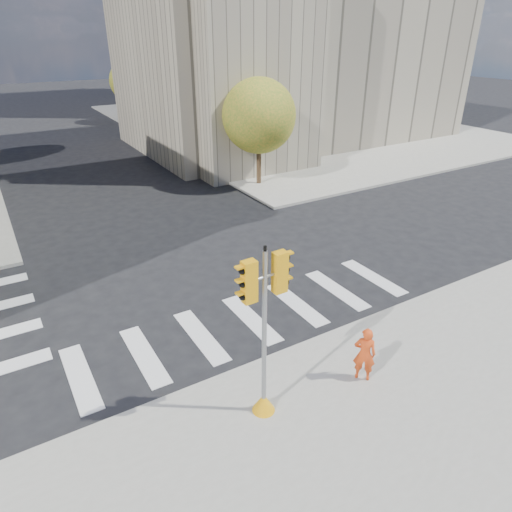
{
  "coord_description": "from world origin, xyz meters",
  "views": [
    {
      "loc": [
        -6.34,
        -12.69,
        8.51
      ],
      "look_at": [
        0.25,
        -1.73,
        2.1
      ],
      "focal_mm": 32.0,
      "sensor_mm": 36.0,
      "label": 1
    }
  ],
  "objects_px": {
    "lamp_near": "(233,97)",
    "photographer": "(365,354)",
    "traffic_signal": "(264,348)",
    "lamp_far": "(156,79)"
  },
  "relations": [
    {
      "from": "lamp_near",
      "to": "photographer",
      "type": "height_order",
      "value": "lamp_near"
    },
    {
      "from": "traffic_signal",
      "to": "lamp_near",
      "type": "bearing_deg",
      "value": 61.8
    },
    {
      "from": "lamp_near",
      "to": "lamp_far",
      "type": "distance_m",
      "value": 14.0
    },
    {
      "from": "traffic_signal",
      "to": "photographer",
      "type": "bearing_deg",
      "value": -8.83
    },
    {
      "from": "lamp_near",
      "to": "photographer",
      "type": "distance_m",
      "value": 21.58
    },
    {
      "from": "lamp_near",
      "to": "photographer",
      "type": "xyz_separation_m",
      "value": [
        -7.07,
        -20.07,
        -3.64
      ]
    },
    {
      "from": "lamp_far",
      "to": "photographer",
      "type": "distance_m",
      "value": 34.98
    },
    {
      "from": "lamp_far",
      "to": "traffic_signal",
      "type": "distance_m",
      "value": 35.22
    },
    {
      "from": "lamp_near",
      "to": "photographer",
      "type": "relative_size",
      "value": 5.14
    },
    {
      "from": "lamp_near",
      "to": "traffic_signal",
      "type": "relative_size",
      "value": 1.83
    }
  ]
}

